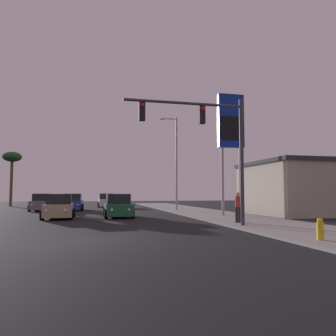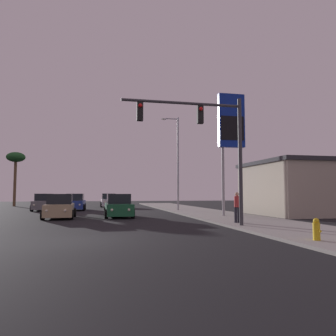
{
  "view_description": "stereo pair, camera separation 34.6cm",
  "coord_description": "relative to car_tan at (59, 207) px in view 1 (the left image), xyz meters",
  "views": [
    {
      "loc": [
        0.22,
        -12.43,
        1.74
      ],
      "look_at": [
        5.17,
        9.16,
        3.44
      ],
      "focal_mm": 35.0,
      "sensor_mm": 36.0,
      "label": 1
    },
    {
      "loc": [
        0.56,
        -12.51,
        1.74
      ],
      "look_at": [
        5.17,
        9.16,
        3.44
      ],
      "focal_mm": 35.0,
      "sensor_mm": 36.0,
      "label": 2
    }
  ],
  "objects": [
    {
      "name": "car_tan",
      "position": [
        0.0,
        0.0,
        0.0
      ],
      "size": [
        2.04,
        4.34,
        1.68
      ],
      "rotation": [
        0.0,
        0.0,
        3.18
      ],
      "color": "tan",
      "rests_on": "ground"
    },
    {
      "name": "sidewalk_right",
      "position": [
        11.54,
        -1.37,
        -0.7
      ],
      "size": [
        5.0,
        60.0,
        0.12
      ],
      "color": "gray",
      "rests_on": "ground"
    },
    {
      "name": "ground_plane",
      "position": [
        2.04,
        -11.37,
        -0.76
      ],
      "size": [
        120.0,
        120.0,
        0.0
      ],
      "primitive_type": "plane",
      "color": "black"
    },
    {
      "name": "car_green",
      "position": [
        4.06,
        0.21,
        0.0
      ],
      "size": [
        2.04,
        4.32,
        1.68
      ],
      "rotation": [
        0.0,
        0.0,
        3.16
      ],
      "color": "#195933",
      "rests_on": "ground"
    },
    {
      "name": "pedestrian_on_sidewalk",
      "position": [
        10.08,
        -6.99,
        0.27
      ],
      "size": [
        0.34,
        0.32,
        1.67
      ],
      "color": "#23232D",
      "rests_on": "sidewalk_right"
    },
    {
      "name": "palm_tree_far",
      "position": [
        -8.21,
        22.63,
        5.43
      ],
      "size": [
        2.4,
        2.4,
        7.17
      ],
      "color": "brown",
      "rests_on": "ground"
    },
    {
      "name": "traffic_light_mast",
      "position": [
        7.98,
        -8.36,
        3.9
      ],
      "size": [
        6.2,
        0.36,
        6.5
      ],
      "color": "#38383D",
      "rests_on": "sidewalk_right"
    },
    {
      "name": "car_grey",
      "position": [
        -2.65,
        10.68,
        0.0
      ],
      "size": [
        2.04,
        4.33,
        1.68
      ],
      "rotation": [
        0.0,
        0.0,
        3.16
      ],
      "color": "slate",
      "rests_on": "ground"
    },
    {
      "name": "building_gas_station",
      "position": [
        20.04,
        -0.09,
        1.4
      ],
      "size": [
        10.3,
        8.3,
        4.3
      ],
      "color": "#B2A893",
      "rests_on": "ground"
    },
    {
      "name": "fire_hydrant",
      "position": [
        9.97,
        -13.81,
        -0.27
      ],
      "size": [
        0.24,
        0.34,
        0.76
      ],
      "color": "gold",
      "rests_on": "sidewalk_right"
    },
    {
      "name": "street_lamp",
      "position": [
        10.0,
        6.81,
        4.36
      ],
      "size": [
        1.74,
        0.24,
        9.0
      ],
      "color": "#99999E",
      "rests_on": "sidewalk_right"
    },
    {
      "name": "car_blue",
      "position": [
        0.32,
        10.76,
        0.0
      ],
      "size": [
        2.04,
        4.33,
        1.68
      ],
      "rotation": [
        0.0,
        0.0,
        3.11
      ],
      "color": "navy",
      "rests_on": "ground"
    },
    {
      "name": "gas_station_sign",
      "position": [
        12.21,
        -1.38,
        5.86
      ],
      "size": [
        2.0,
        0.42,
        9.0
      ],
      "color": "#99999E",
      "rests_on": "sidewalk_right"
    },
    {
      "name": "car_white",
      "position": [
        3.89,
        18.27,
        0.0
      ],
      "size": [
        2.04,
        4.32,
        1.68
      ],
      "rotation": [
        0.0,
        0.0,
        3.15
      ],
      "color": "silver",
      "rests_on": "ground"
    }
  ]
}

